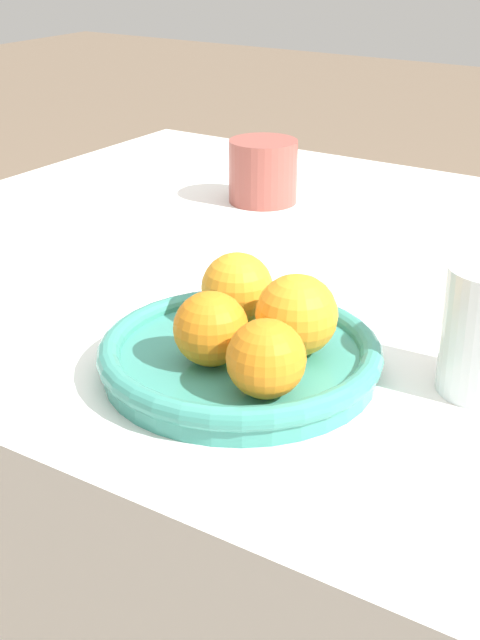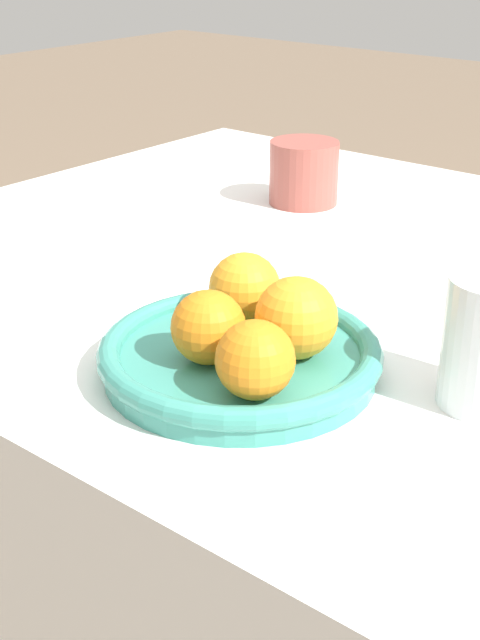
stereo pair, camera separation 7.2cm
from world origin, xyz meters
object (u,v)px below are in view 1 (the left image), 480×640
Objects in this scene: fruit_platter at (240,357)px; orange_2 at (211,329)px; orange_3 at (237,288)px; orange_1 at (266,359)px; orange_0 at (297,315)px; cup_1 at (263,171)px.

orange_2 is at bearing -105.32° from fruit_platter.
orange_3 reaches higher than fruit_platter.
orange_3 is at bearing 132.48° from orange_1.
orange_0 is at bearing 102.30° from orange_1.
cup_1 is at bearing 121.95° from orange_1.
orange_1 is at bearing -77.70° from orange_0.
orange_1 is at bearing -47.52° from orange_3.
cup_1 is at bearing 119.51° from fruit_platter.
orange_0 is at bearing -55.10° from cup_1.
orange_0 is 1.07× the size of orange_3.
orange_1 reaches higher than fruit_platter.
cup_1 is (-0.24, 0.42, 0.02)m from fruit_platter.
fruit_platter is 3.92× the size of orange_2.
cup_1 is (-0.23, 0.45, -0.01)m from orange_2.
cup_1 is at bearing 124.90° from orange_0.
cup_1 reaches higher than fruit_platter.
fruit_platter is 3.75× the size of orange_3.
orange_1 is 0.56m from cup_1.
orange_0 is at bearing -18.78° from orange_3.
orange_2 is at bearing -132.24° from orange_0.
orange_3 is (-0.09, 0.10, 0.00)m from orange_1.
orange_3 is at bearing 125.49° from fruit_platter.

